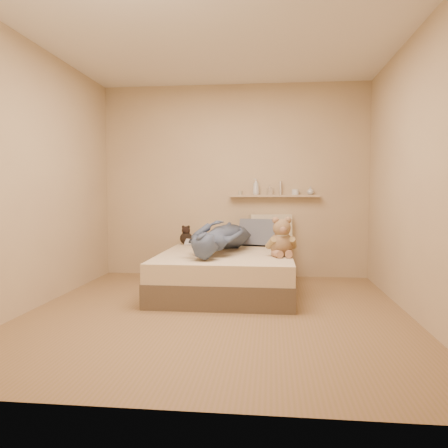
# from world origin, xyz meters

# --- Properties ---
(room) EXTENTS (3.80, 3.80, 3.80)m
(room) POSITION_xyz_m (0.00, 0.00, 1.30)
(room) COLOR #886546
(room) RESTS_ON ground
(bed) EXTENTS (1.50, 1.90, 0.45)m
(bed) POSITION_xyz_m (0.00, 0.93, 0.22)
(bed) COLOR brown
(bed) RESTS_ON floor
(game_console) EXTENTS (0.21, 0.12, 0.07)m
(game_console) POSITION_xyz_m (-0.29, 0.43, 0.62)
(game_console) COLOR #AAACB1
(game_console) RESTS_ON bed
(teddy_bear) EXTENTS (0.35, 0.35, 0.43)m
(teddy_bear) POSITION_xyz_m (0.63, 0.69, 0.63)
(teddy_bear) COLOR #8D714D
(teddy_bear) RESTS_ON bed
(dark_plush) EXTENTS (0.17, 0.17, 0.26)m
(dark_plush) POSITION_xyz_m (-0.62, 1.66, 0.56)
(dark_plush) COLOR black
(dark_plush) RESTS_ON bed
(pillow_cream) EXTENTS (0.58, 0.33, 0.41)m
(pillow_cream) POSITION_xyz_m (0.50, 1.76, 0.65)
(pillow_cream) COLOR beige
(pillow_cream) RESTS_ON bed
(pillow_grey) EXTENTS (0.54, 0.34, 0.37)m
(pillow_grey) POSITION_xyz_m (0.35, 1.62, 0.62)
(pillow_grey) COLOR slate
(pillow_grey) RESTS_ON bed
(person) EXTENTS (0.84, 1.64, 0.37)m
(person) POSITION_xyz_m (-0.06, 0.95, 0.64)
(person) COLOR #3E4C62
(person) RESTS_ON bed
(wall_shelf) EXTENTS (1.20, 0.12, 0.03)m
(wall_shelf) POSITION_xyz_m (0.55, 1.84, 1.10)
(wall_shelf) COLOR tan
(wall_shelf) RESTS_ON wall_back
(shelf_bottles) EXTENTS (1.01, 0.10, 0.22)m
(shelf_bottles) POSITION_xyz_m (0.57, 1.84, 1.19)
(shelf_bottles) COLOR #B2AE99
(shelf_bottles) RESTS_ON wall_shelf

